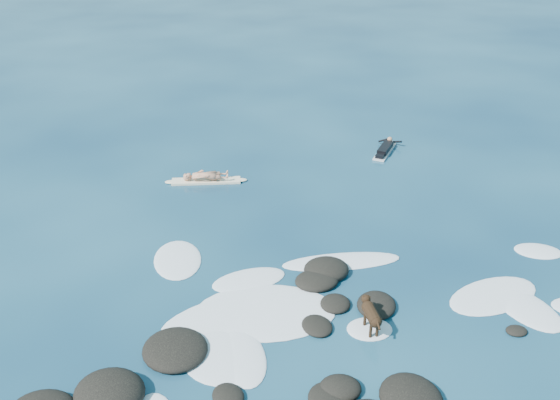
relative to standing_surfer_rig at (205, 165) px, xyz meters
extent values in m
plane|color=#0A2642|center=(3.49, -7.33, -0.66)|extent=(160.00, 160.00, 0.00)
ellipsoid|color=black|center=(0.62, -10.43, -0.60)|extent=(0.91, 0.97, 0.24)
ellipsoid|color=black|center=(2.78, -8.33, -0.60)|extent=(0.94, 1.03, 0.23)
ellipsoid|color=black|center=(2.67, -10.68, -0.59)|extent=(0.88, 0.99, 0.26)
ellipsoid|color=black|center=(2.97, -10.45, -0.56)|extent=(0.95, 0.84, 0.38)
ellipsoid|color=black|center=(-0.55, -8.93, -0.55)|extent=(1.98, 2.02, 0.42)
ellipsoid|color=black|center=(3.03, -6.51, -0.57)|extent=(1.31, 1.14, 0.36)
ellipsoid|color=black|center=(3.37, -7.52, -0.59)|extent=(1.02, 1.04, 0.27)
ellipsoid|color=black|center=(-1.82, -10.22, -0.50)|extent=(1.91, 1.86, 0.61)
ellipsoid|color=black|center=(7.49, -8.92, -0.61)|extent=(0.54, 0.44, 0.17)
ellipsoid|color=black|center=(3.36, -6.05, -0.54)|extent=(1.40, 1.30, 0.48)
ellipsoid|color=black|center=(4.37, -10.89, -0.54)|extent=(1.47, 1.60, 0.48)
ellipsoid|color=black|center=(4.38, -7.69, -0.57)|extent=(1.29, 1.41, 0.35)
ellipsoid|color=white|center=(7.51, -7.47, -0.65)|extent=(3.01, 2.30, 0.12)
ellipsoid|color=white|center=(0.43, -9.13, -0.65)|extent=(2.29, 2.47, 0.12)
ellipsoid|color=white|center=(-0.72, -5.02, -0.65)|extent=(1.53, 2.22, 0.12)
ellipsoid|color=white|center=(3.88, -5.53, -0.65)|extent=(3.44, 1.07, 0.12)
ellipsoid|color=white|center=(8.14, -8.05, -0.65)|extent=(1.87, 2.39, 0.12)
ellipsoid|color=white|center=(0.55, -7.76, -0.65)|extent=(1.86, 1.11, 0.12)
ellipsoid|color=white|center=(0.82, -7.54, -0.65)|extent=(4.05, 2.78, 0.12)
ellipsoid|color=white|center=(1.24, -6.19, -0.65)|extent=(2.25, 1.56, 0.12)
ellipsoid|color=white|center=(1.59, -7.61, -0.65)|extent=(3.63, 2.47, 0.12)
ellipsoid|color=white|center=(0.95, -9.18, -0.65)|extent=(1.35, 2.24, 0.12)
ellipsoid|color=white|center=(9.65, -5.50, -0.65)|extent=(1.52, 1.19, 0.12)
ellipsoid|color=white|center=(4.03, -8.50, -0.65)|extent=(1.10, 0.90, 0.12)
cube|color=#F5E5C4|center=(0.00, 0.00, -0.61)|extent=(2.44, 0.56, 0.08)
ellipsoid|color=#F5E5C4|center=(1.21, -0.03, -0.61)|extent=(0.49, 0.29, 0.09)
ellipsoid|color=#F5E5C4|center=(-1.21, 0.03, -0.61)|extent=(0.49, 0.29, 0.09)
imported|color=tan|center=(0.00, 0.00, 0.22)|extent=(0.39, 0.58, 1.58)
cube|color=silver|center=(6.97, 2.08, -0.61)|extent=(1.33, 1.94, 0.07)
ellipsoid|color=silver|center=(7.43, 2.95, -0.61)|extent=(0.41, 0.49, 0.07)
cube|color=black|center=(6.97, 2.08, -0.48)|extent=(0.89, 1.23, 0.20)
sphere|color=#AD7B5B|center=(7.30, 2.70, -0.37)|extent=(0.28, 0.28, 0.21)
cylinder|color=black|center=(7.14, 2.94, -0.49)|extent=(0.50, 0.13, 0.22)
cylinder|color=black|center=(7.58, 2.70, -0.49)|extent=(0.37, 0.44, 0.22)
cube|color=black|center=(6.65, 1.49, -0.51)|extent=(0.50, 0.58, 0.13)
cylinder|color=black|center=(4.03, -8.60, -0.13)|extent=(0.37, 0.65, 0.30)
sphere|color=black|center=(4.00, -8.33, -0.13)|extent=(0.35, 0.35, 0.31)
sphere|color=black|center=(4.06, -8.88, -0.13)|extent=(0.31, 0.31, 0.28)
sphere|color=black|center=(3.98, -8.15, -0.02)|extent=(0.25, 0.25, 0.22)
cone|color=black|center=(3.96, -8.01, -0.04)|extent=(0.13, 0.15, 0.12)
cone|color=black|center=(3.92, -8.16, 0.07)|extent=(0.11, 0.09, 0.11)
cone|color=black|center=(4.04, -8.15, 0.07)|extent=(0.11, 0.09, 0.11)
cylinder|color=black|center=(3.93, -8.40, -0.45)|extent=(0.08, 0.08, 0.41)
cylinder|color=black|center=(4.09, -8.38, -0.45)|extent=(0.08, 0.08, 0.41)
cylinder|color=black|center=(3.97, -8.83, -0.45)|extent=(0.08, 0.08, 0.41)
cylinder|color=black|center=(4.13, -8.81, -0.45)|extent=(0.08, 0.08, 0.41)
cylinder|color=black|center=(4.08, -9.02, -0.08)|extent=(0.09, 0.30, 0.18)
camera|label=1|loc=(0.84, -20.07, 8.99)|focal=40.00mm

